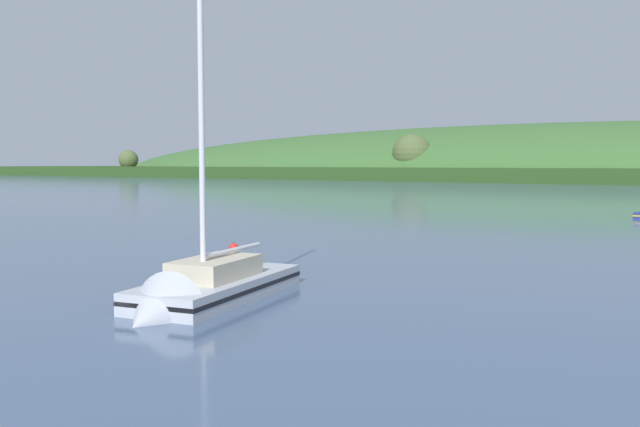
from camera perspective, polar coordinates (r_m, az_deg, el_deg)
far_shoreline_hill at (r=240.77m, az=18.14°, el=2.88°), size 508.29×116.35×37.54m
sailboat_midwater_white at (r=24.87m, az=-9.92°, el=-7.12°), size 4.72×9.52×12.98m
mooring_buoy_foreground at (r=40.78m, az=-7.33°, el=-2.90°), size 0.57×0.57×0.65m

